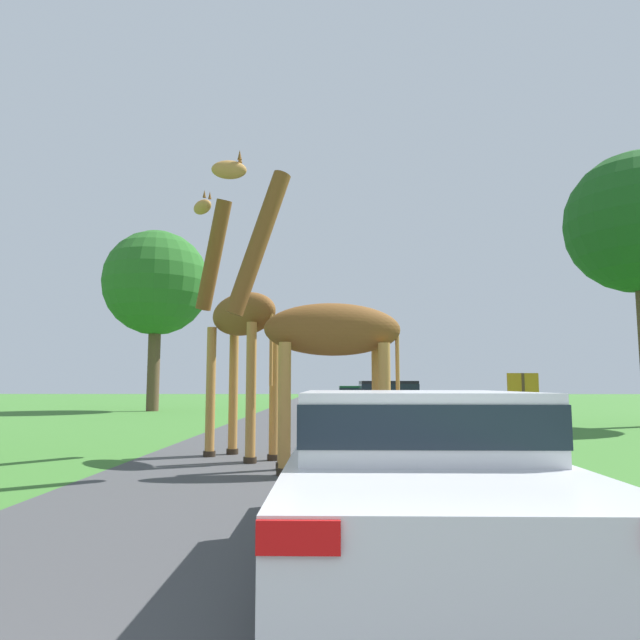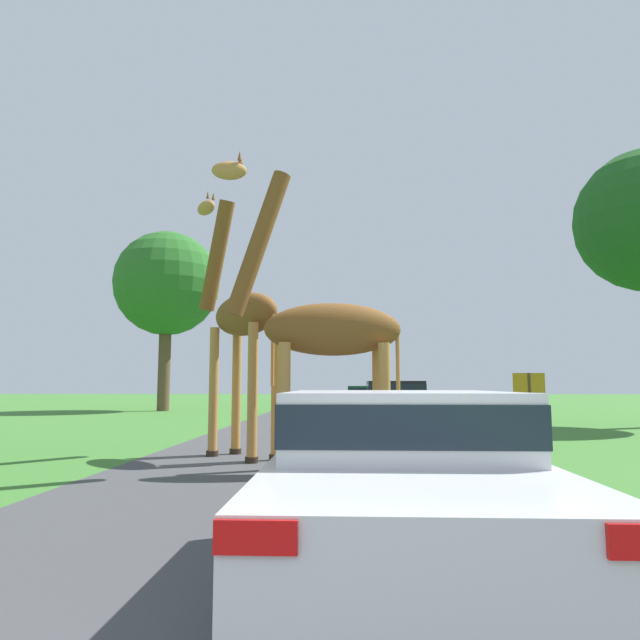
{
  "view_description": "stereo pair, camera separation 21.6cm",
  "coord_description": "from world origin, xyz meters",
  "px_view_note": "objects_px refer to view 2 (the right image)",
  "views": [
    {
      "loc": [
        0.09,
        0.44,
        1.33
      ],
      "look_at": [
        -0.09,
        9.36,
        2.34
      ],
      "focal_mm": 32.0,
      "sensor_mm": 36.0,
      "label": 1
    },
    {
      "loc": [
        0.3,
        0.44,
        1.33
      ],
      "look_at": [
        -0.09,
        9.36,
        2.34
      ],
      "focal_mm": 32.0,
      "sensor_mm": 36.0,
      "label": 2
    }
  ],
  "objects_px": {
    "giraffe_near_road": "(322,330)",
    "sign_post": "(529,394)",
    "car_queue_left": "(369,400)",
    "giraffe_companion": "(239,319)",
    "car_queue_right": "(395,402)",
    "car_lead_maroon": "(397,468)",
    "tree_far_right": "(167,284)"
  },
  "relations": [
    {
      "from": "sign_post",
      "to": "car_lead_maroon",
      "type": "bearing_deg",
      "value": -113.36
    },
    {
      "from": "car_lead_maroon",
      "to": "car_queue_left",
      "type": "relative_size",
      "value": 0.95
    },
    {
      "from": "giraffe_companion",
      "to": "car_queue_left",
      "type": "bearing_deg",
      "value": 31.61
    },
    {
      "from": "car_queue_right",
      "to": "giraffe_companion",
      "type": "bearing_deg",
      "value": -114.93
    },
    {
      "from": "giraffe_companion",
      "to": "car_queue_left",
      "type": "relative_size",
      "value": 1.15
    },
    {
      "from": "giraffe_near_road",
      "to": "tree_far_right",
      "type": "height_order",
      "value": "tree_far_right"
    },
    {
      "from": "giraffe_near_road",
      "to": "car_queue_right",
      "type": "bearing_deg",
      "value": -17.97
    },
    {
      "from": "car_queue_left",
      "to": "car_queue_right",
      "type": "bearing_deg",
      "value": -83.3
    },
    {
      "from": "giraffe_near_road",
      "to": "tree_far_right",
      "type": "distance_m",
      "value": 22.08
    },
    {
      "from": "giraffe_companion",
      "to": "car_lead_maroon",
      "type": "distance_m",
      "value": 6.87
    },
    {
      "from": "giraffe_near_road",
      "to": "car_queue_right",
      "type": "distance_m",
      "value": 9.65
    },
    {
      "from": "giraffe_near_road",
      "to": "giraffe_companion",
      "type": "relative_size",
      "value": 0.95
    },
    {
      "from": "giraffe_near_road",
      "to": "car_queue_left",
      "type": "distance_m",
      "value": 14.69
    },
    {
      "from": "giraffe_companion",
      "to": "car_lead_maroon",
      "type": "xyz_separation_m",
      "value": [
        2.39,
        -6.17,
        -1.85
      ]
    },
    {
      "from": "car_queue_left",
      "to": "giraffe_near_road",
      "type": "bearing_deg",
      "value": -95.15
    },
    {
      "from": "giraffe_near_road",
      "to": "sign_post",
      "type": "height_order",
      "value": "giraffe_near_road"
    },
    {
      "from": "car_queue_right",
      "to": "sign_post",
      "type": "xyz_separation_m",
      "value": [
        2.54,
        -5.23,
        0.34
      ]
    },
    {
      "from": "giraffe_companion",
      "to": "car_queue_left",
      "type": "height_order",
      "value": "giraffe_companion"
    },
    {
      "from": "car_queue_left",
      "to": "tree_far_right",
      "type": "bearing_deg",
      "value": 152.85
    },
    {
      "from": "car_queue_right",
      "to": "tree_far_right",
      "type": "xyz_separation_m",
      "value": [
        -10.77,
        10.42,
        5.7
      ]
    },
    {
      "from": "giraffe_companion",
      "to": "tree_far_right",
      "type": "height_order",
      "value": "tree_far_right"
    },
    {
      "from": "car_queue_right",
      "to": "car_lead_maroon",
      "type": "bearing_deg",
      "value": -94.84
    },
    {
      "from": "giraffe_companion",
      "to": "car_lead_maroon",
      "type": "height_order",
      "value": "giraffe_companion"
    },
    {
      "from": "giraffe_near_road",
      "to": "car_lead_maroon",
      "type": "distance_m",
      "value": 4.78
    },
    {
      "from": "car_queue_right",
      "to": "car_queue_left",
      "type": "height_order",
      "value": "car_queue_right"
    },
    {
      "from": "giraffe_near_road",
      "to": "giraffe_companion",
      "type": "xyz_separation_m",
      "value": [
        -1.63,
        1.69,
        0.37
      ]
    },
    {
      "from": "tree_far_right",
      "to": "car_queue_left",
      "type": "bearing_deg",
      "value": -27.15
    },
    {
      "from": "tree_far_right",
      "to": "sign_post",
      "type": "height_order",
      "value": "tree_far_right"
    },
    {
      "from": "car_queue_right",
      "to": "sign_post",
      "type": "bearing_deg",
      "value": -64.09
    },
    {
      "from": "car_queue_right",
      "to": "car_queue_left",
      "type": "distance_m",
      "value": 5.25
    },
    {
      "from": "car_queue_right",
      "to": "car_queue_left",
      "type": "relative_size",
      "value": 0.91
    },
    {
      "from": "giraffe_near_road",
      "to": "car_queue_left",
      "type": "height_order",
      "value": "giraffe_near_road"
    }
  ]
}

